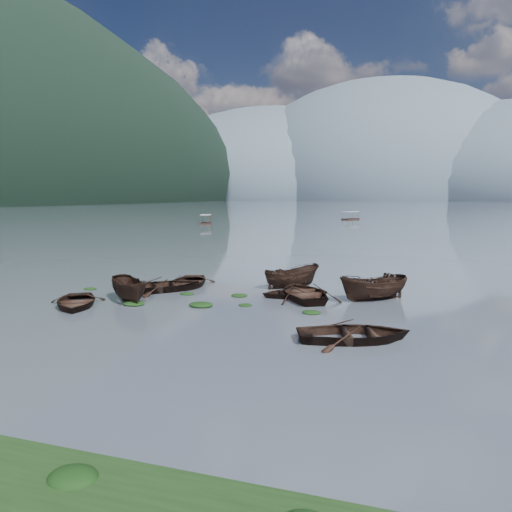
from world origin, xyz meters
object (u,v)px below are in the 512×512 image
(rowboat_3, at_px, (304,298))
(pontoon_centre, at_px, (350,220))
(rowboat_0, at_px, (76,306))
(pontoon_left, at_px, (206,224))

(rowboat_3, distance_m, pontoon_centre, 102.77)
(pontoon_centre, bearing_deg, rowboat_3, -56.36)
(rowboat_0, height_order, pontoon_centre, pontoon_centre)
(rowboat_0, bearing_deg, rowboat_3, -3.55)
(rowboat_3, relative_size, pontoon_left, 0.99)
(pontoon_centre, bearing_deg, pontoon_left, -104.04)
(rowboat_3, bearing_deg, pontoon_centre, -112.43)
(pontoon_left, xyz_separation_m, pontoon_centre, (27.14, 30.89, 0.00))
(pontoon_left, bearing_deg, rowboat_0, -89.44)
(rowboat_3, xyz_separation_m, pontoon_left, (-38.56, 71.24, 0.00))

